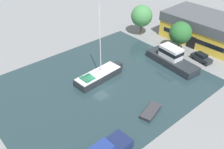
{
  "coord_description": "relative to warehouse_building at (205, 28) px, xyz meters",
  "views": [
    {
      "loc": [
        29.03,
        -22.31,
        27.17
      ],
      "look_at": [
        0.0,
        2.79,
        1.0
      ],
      "focal_mm": 40.0,
      "sensor_mm": 36.0,
      "label": 1
    }
  ],
  "objects": [
    {
      "name": "parked_car",
      "position": [
        5.14,
        -8.61,
        -2.3
      ],
      "size": [
        4.65,
        2.37,
        1.71
      ],
      "rotation": [
        0.0,
        0.0,
        4.57
      ],
      "color": "#1E2328",
      "rests_on": "ground"
    },
    {
      "name": "ground_plane",
      "position": [
        -2.13,
        -29.75,
        -3.16
      ],
      "size": [
        440.0,
        440.0,
        0.0
      ],
      "primitive_type": "plane",
      "color": "gray"
    },
    {
      "name": "motor_cruiser",
      "position": [
        1.79,
        -14.36,
        -1.81
      ],
      "size": [
        11.83,
        4.58,
        3.78
      ],
      "rotation": [
        0.0,
        0.0,
        1.49
      ],
      "color": "#23282D",
      "rests_on": "water_canal"
    },
    {
      "name": "quay_tree_near_building",
      "position": [
        -0.7,
        -8.8,
        1.29
      ],
      "size": [
        4.86,
        4.86,
        6.89
      ],
      "color": "brown",
      "rests_on": "ground"
    },
    {
      "name": "quay_tree_by_water",
      "position": [
        -12.04,
        -8.92,
        1.81
      ],
      "size": [
        5.18,
        5.18,
        7.57
      ],
      "color": "brown",
      "rests_on": "ground"
    },
    {
      "name": "water_canal",
      "position": [
        -2.13,
        -29.75,
        -3.16
      ],
      "size": [
        29.95,
        37.19,
        0.01
      ],
      "primitive_type": "cube",
      "color": "#23383D",
      "rests_on": "ground"
    },
    {
      "name": "small_dinghy",
      "position": [
        8.94,
        -28.47,
        -2.82
      ],
      "size": [
        2.95,
        4.69,
        0.65
      ],
      "rotation": [
        0.0,
        0.0,
        0.29
      ],
      "color": "#23282D",
      "rests_on": "water_canal"
    },
    {
      "name": "sailboat_moored",
      "position": [
        -3.7,
        -28.8,
        -2.36
      ],
      "size": [
        3.71,
        10.7,
        14.3
      ],
      "rotation": [
        0.0,
        0.0,
        0.07
      ],
      "color": "#23282D",
      "rests_on": "water_canal"
    },
    {
      "name": "warehouse_building",
      "position": [
        0.0,
        0.0,
        0.0
      ],
      "size": [
        19.05,
        11.6,
        6.24
      ],
      "rotation": [
        0.0,
        0.0,
        0.03
      ],
      "color": "gold",
      "rests_on": "ground"
    }
  ]
}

